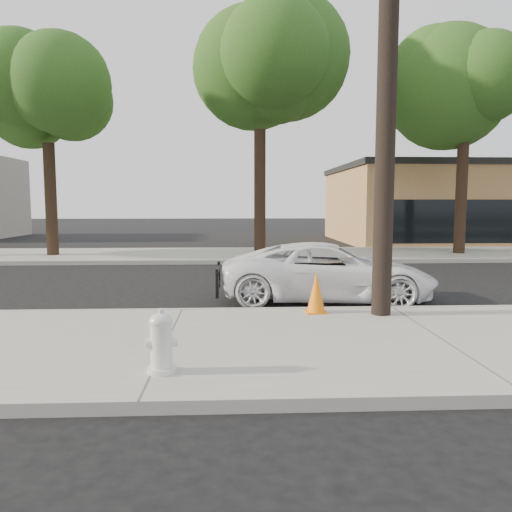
# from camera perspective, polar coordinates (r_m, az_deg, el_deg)

# --- Properties ---
(ground) EXTENTS (120.00, 120.00, 0.00)m
(ground) POSITION_cam_1_polar(r_m,az_deg,el_deg) (11.59, -7.39, -4.58)
(ground) COLOR black
(ground) RESTS_ON ground
(near_sidewalk) EXTENTS (90.00, 4.40, 0.15)m
(near_sidewalk) POSITION_cam_1_polar(r_m,az_deg,el_deg) (7.40, -10.15, -10.12)
(near_sidewalk) COLOR gray
(near_sidewalk) RESTS_ON ground
(far_sidewalk) EXTENTS (90.00, 5.00, 0.15)m
(far_sidewalk) POSITION_cam_1_polar(r_m,az_deg,el_deg) (19.98, -5.41, 0.12)
(far_sidewalk) COLOR gray
(far_sidewalk) RESTS_ON ground
(curb_near) EXTENTS (90.00, 0.12, 0.16)m
(curb_near) POSITION_cam_1_polar(r_m,az_deg,el_deg) (9.52, -8.43, -6.45)
(curb_near) COLOR #9E9B93
(curb_near) RESTS_ON ground
(building_main) EXTENTS (18.00, 10.00, 4.00)m
(building_main) POSITION_cam_1_polar(r_m,az_deg,el_deg) (31.22, 26.24, 5.19)
(building_main) COLOR #AC7648
(building_main) RESTS_ON ground
(utility_pole) EXTENTS (1.40, 0.34, 9.00)m
(utility_pole) POSITION_cam_1_polar(r_m,az_deg,el_deg) (9.41, 14.83, 21.73)
(utility_pole) COLOR black
(utility_pole) RESTS_ON near_sidewalk
(tree_b) EXTENTS (4.34, 4.20, 8.45)m
(tree_b) POSITION_cam_1_polar(r_m,az_deg,el_deg) (20.95, -22.47, 16.67)
(tree_b) COLOR black
(tree_b) RESTS_ON far_sidewalk
(tree_c) EXTENTS (4.96, 4.80, 9.55)m
(tree_c) POSITION_cam_1_polar(r_m,az_deg,el_deg) (19.62, 1.15, 20.15)
(tree_c) COLOR black
(tree_c) RESTS_ON far_sidewalk
(tree_d) EXTENTS (4.50, 4.35, 8.75)m
(tree_d) POSITION_cam_1_polar(r_m,az_deg,el_deg) (21.82, 23.49, 16.76)
(tree_d) COLOR black
(tree_d) RESTS_ON far_sidewalk
(police_cruiser) EXTENTS (4.75, 2.52, 1.27)m
(police_cruiser) POSITION_cam_1_polar(r_m,az_deg,el_deg) (11.00, 8.26, -1.80)
(police_cruiser) COLOR white
(police_cruiser) RESTS_ON ground
(fire_hydrant) EXTENTS (0.38, 0.34, 0.71)m
(fire_hydrant) POSITION_cam_1_polar(r_m,az_deg,el_deg) (6.01, -10.77, -9.82)
(fire_hydrant) COLOR silver
(fire_hydrant) RESTS_ON near_sidewalk
(traffic_cone) EXTENTS (0.40, 0.40, 0.74)m
(traffic_cone) POSITION_cam_1_polar(r_m,az_deg,el_deg) (9.12, 6.88, -4.22)
(traffic_cone) COLOR orange
(traffic_cone) RESTS_ON near_sidewalk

